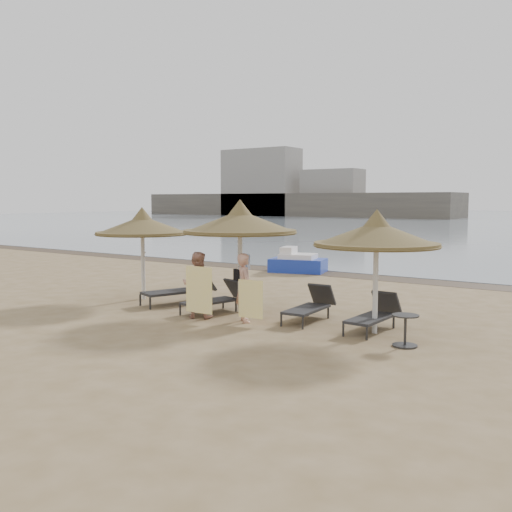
{
  "coord_description": "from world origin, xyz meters",
  "views": [
    {
      "loc": [
        8.79,
        -10.59,
        2.91
      ],
      "look_at": [
        0.63,
        1.2,
        1.49
      ],
      "focal_mm": 40.0,
      "sensor_mm": 36.0,
      "label": 1
    }
  ],
  "objects_px": {
    "palapa_right": "(377,235)",
    "lounger_near_left": "(218,298)",
    "lounger_far_left": "(182,288)",
    "side_table": "(405,332)",
    "person_right": "(245,282)",
    "palapa_center": "(240,223)",
    "palapa_left": "(142,226)",
    "person_left": "(197,280)",
    "lounger_near_right": "(311,305)",
    "lounger_far_right": "(375,314)",
    "pedal_boat": "(297,263)"
  },
  "relations": [
    {
      "from": "lounger_far_left",
      "to": "lounger_near_right",
      "type": "height_order",
      "value": "lounger_far_left"
    },
    {
      "from": "lounger_near_left",
      "to": "person_right",
      "type": "relative_size",
      "value": 1.0
    },
    {
      "from": "palapa_left",
      "to": "person_left",
      "type": "relative_size",
      "value": 1.43
    },
    {
      "from": "lounger_near_left",
      "to": "palapa_center",
      "type": "bearing_deg",
      "value": 46.7
    },
    {
      "from": "palapa_right",
      "to": "pedal_boat",
      "type": "xyz_separation_m",
      "value": [
        -6.79,
        8.18,
        -1.78
      ]
    },
    {
      "from": "person_left",
      "to": "pedal_boat",
      "type": "bearing_deg",
      "value": -94.02
    },
    {
      "from": "lounger_near_right",
      "to": "side_table",
      "type": "xyz_separation_m",
      "value": [
        2.76,
        -1.13,
        -0.07
      ]
    },
    {
      "from": "palapa_right",
      "to": "lounger_near_left",
      "type": "distance_m",
      "value": 4.66
    },
    {
      "from": "lounger_near_right",
      "to": "pedal_boat",
      "type": "distance_m",
      "value": 9.23
    },
    {
      "from": "palapa_center",
      "to": "palapa_right",
      "type": "bearing_deg",
      "value": -3.24
    },
    {
      "from": "palapa_right",
      "to": "lounger_near_right",
      "type": "xyz_separation_m",
      "value": [
        -1.81,
        0.4,
        -1.79
      ]
    },
    {
      "from": "lounger_far_left",
      "to": "palapa_center",
      "type": "bearing_deg",
      "value": 16.76
    },
    {
      "from": "palapa_right",
      "to": "person_right",
      "type": "bearing_deg",
      "value": -167.49
    },
    {
      "from": "palapa_center",
      "to": "side_table",
      "type": "bearing_deg",
      "value": -11.23
    },
    {
      "from": "palapa_left",
      "to": "person_left",
      "type": "distance_m",
      "value": 3.47
    },
    {
      "from": "lounger_near_left",
      "to": "person_right",
      "type": "distance_m",
      "value": 1.52
    },
    {
      "from": "palapa_center",
      "to": "lounger_far_left",
      "type": "xyz_separation_m",
      "value": [
        -2.1,
        0.11,
        -1.9
      ]
    },
    {
      "from": "person_left",
      "to": "lounger_far_right",
      "type": "bearing_deg",
      "value": 177.35
    },
    {
      "from": "lounger_far_left",
      "to": "person_left",
      "type": "distance_m",
      "value": 2.16
    },
    {
      "from": "palapa_center",
      "to": "lounger_near_right",
      "type": "height_order",
      "value": "palapa_center"
    },
    {
      "from": "lounger_near_left",
      "to": "lounger_far_right",
      "type": "height_order",
      "value": "same"
    },
    {
      "from": "lounger_near_left",
      "to": "person_left",
      "type": "xyz_separation_m",
      "value": [
        0.04,
        -0.86,
        0.58
      ]
    },
    {
      "from": "person_left",
      "to": "person_right",
      "type": "bearing_deg",
      "value": 173.45
    },
    {
      "from": "palapa_left",
      "to": "palapa_right",
      "type": "xyz_separation_m",
      "value": [
        7.31,
        -0.19,
        0.01
      ]
    },
    {
      "from": "lounger_near_left",
      "to": "lounger_far_right",
      "type": "distance_m",
      "value": 4.2
    },
    {
      "from": "palapa_center",
      "to": "person_right",
      "type": "bearing_deg",
      "value": -48.54
    },
    {
      "from": "lounger_near_left",
      "to": "pedal_boat",
      "type": "xyz_separation_m",
      "value": [
        -2.49,
        8.27,
        0.01
      ]
    },
    {
      "from": "palapa_left",
      "to": "person_right",
      "type": "relative_size",
      "value": 1.43
    },
    {
      "from": "lounger_near_left",
      "to": "side_table",
      "type": "relative_size",
      "value": 2.99
    },
    {
      "from": "side_table",
      "to": "person_right",
      "type": "height_order",
      "value": "person_right"
    },
    {
      "from": "palapa_center",
      "to": "lounger_near_right",
      "type": "distance_m",
      "value": 2.8
    },
    {
      "from": "lounger_near_right",
      "to": "lounger_far_right",
      "type": "relative_size",
      "value": 1.01
    },
    {
      "from": "lounger_near_right",
      "to": "lounger_far_right",
      "type": "bearing_deg",
      "value": -6.52
    },
    {
      "from": "person_right",
      "to": "pedal_boat",
      "type": "relative_size",
      "value": 0.79
    },
    {
      "from": "lounger_far_left",
      "to": "lounger_near_left",
      "type": "relative_size",
      "value": 1.16
    },
    {
      "from": "person_left",
      "to": "palapa_right",
      "type": "bearing_deg",
      "value": 173.12
    },
    {
      "from": "lounger_near_right",
      "to": "person_left",
      "type": "bearing_deg",
      "value": -154.23
    },
    {
      "from": "lounger_far_left",
      "to": "lounger_far_right",
      "type": "distance_m",
      "value": 5.79
    },
    {
      "from": "side_table",
      "to": "person_right",
      "type": "bearing_deg",
      "value": 179.15
    },
    {
      "from": "side_table",
      "to": "person_left",
      "type": "distance_m",
      "value": 5.25
    },
    {
      "from": "lounger_far_left",
      "to": "person_left",
      "type": "height_order",
      "value": "person_left"
    },
    {
      "from": "lounger_near_left",
      "to": "pedal_boat",
      "type": "bearing_deg",
      "value": 120.98
    },
    {
      "from": "lounger_far_right",
      "to": "lounger_near_left",
      "type": "bearing_deg",
      "value": -172.44
    },
    {
      "from": "palapa_right",
      "to": "person_left",
      "type": "xyz_separation_m",
      "value": [
        -4.25,
        -0.95,
        -1.21
      ]
    },
    {
      "from": "lounger_far_left",
      "to": "lounger_near_left",
      "type": "distance_m",
      "value": 1.67
    },
    {
      "from": "lounger_far_right",
      "to": "side_table",
      "type": "relative_size",
      "value": 2.88
    },
    {
      "from": "lounger_far_left",
      "to": "person_left",
      "type": "bearing_deg",
      "value": -17.97
    },
    {
      "from": "palapa_center",
      "to": "person_left",
      "type": "relative_size",
      "value": 1.55
    },
    {
      "from": "lounger_far_left",
      "to": "lounger_near_right",
      "type": "distance_m",
      "value": 4.1
    },
    {
      "from": "person_left",
      "to": "person_right",
      "type": "xyz_separation_m",
      "value": [
        1.23,
        0.28,
        0.0
      ]
    }
  ]
}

